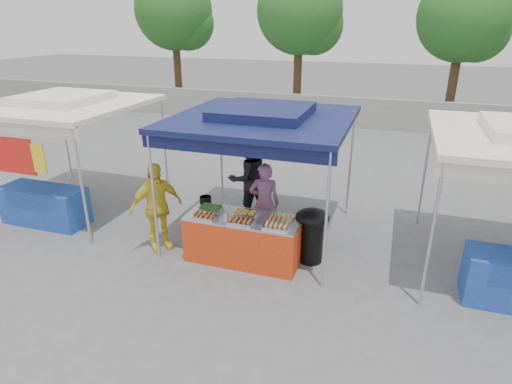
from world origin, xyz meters
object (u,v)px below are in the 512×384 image
(vendor_woman, at_px, (264,203))
(helper_man, at_px, (248,179))
(vendor_table, at_px, (243,239))
(wok_burner, at_px, (312,231))
(customer_person, at_px, (156,207))
(cooking_pot, at_px, (205,200))

(vendor_woman, height_order, helper_man, helper_man)
(vendor_table, distance_m, wok_burner, 1.21)
(vendor_woman, distance_m, customer_person, 2.01)
(helper_man, bearing_deg, vendor_woman, 81.22)
(helper_man, relative_size, customer_person, 1.07)
(wok_burner, bearing_deg, vendor_table, -146.46)
(customer_person, bearing_deg, vendor_table, -48.79)
(cooking_pot, bearing_deg, helper_man, 74.81)
(cooking_pot, distance_m, wok_burner, 2.06)
(helper_man, bearing_deg, vendor_table, 61.94)
(wok_burner, bearing_deg, customer_person, -154.09)
(vendor_table, bearing_deg, vendor_woman, 81.01)
(vendor_woman, xyz_separation_m, customer_person, (-1.79, -0.92, 0.05))
(vendor_woman, bearing_deg, vendor_table, 68.11)
(customer_person, bearing_deg, wok_burner, -43.29)
(vendor_woman, xyz_separation_m, helper_man, (-0.65, 0.88, 0.11))
(vendor_table, xyz_separation_m, customer_person, (-1.66, -0.11, 0.42))
(helper_man, distance_m, customer_person, 2.14)
(vendor_table, bearing_deg, wok_burner, 16.76)
(vendor_table, xyz_separation_m, vendor_woman, (0.13, 0.82, 0.37))
(vendor_woman, bearing_deg, customer_person, 14.37)
(cooking_pot, bearing_deg, customer_person, -149.38)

